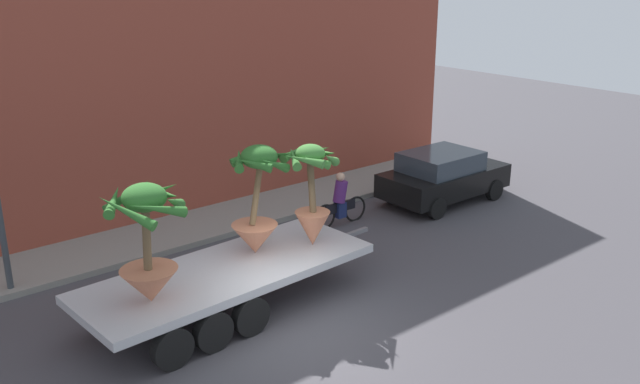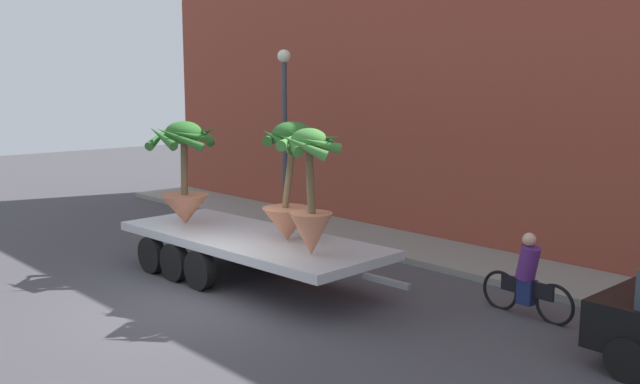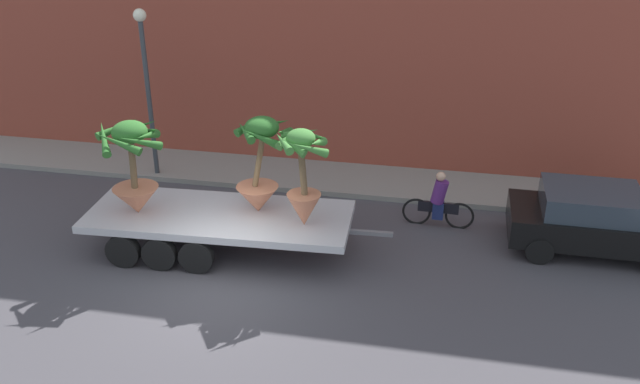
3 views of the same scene
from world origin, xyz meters
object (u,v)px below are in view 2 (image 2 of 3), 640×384
at_px(potted_palm_front, 184,176).
at_px(flatbed_trailer, 242,243).
at_px(potted_palm_middle, 310,193).
at_px(cyclist, 527,279).
at_px(street_lamp, 285,115).
at_px(potted_palm_rear, 289,187).

bearing_deg(potted_palm_front, flatbed_trailer, 12.15).
height_order(potted_palm_middle, cyclist, potted_palm_middle).
distance_m(potted_palm_middle, street_lamp, 6.74).
relative_size(cyclist, street_lamp, 0.38).
height_order(flatbed_trailer, cyclist, cyclist).
distance_m(potted_palm_front, street_lamp, 4.47).
relative_size(flatbed_trailer, potted_palm_rear, 3.08).
xyz_separation_m(potted_palm_front, cyclist, (6.95, 2.63, -1.40)).
distance_m(flatbed_trailer, potted_palm_middle, 2.72).
xyz_separation_m(potted_palm_front, street_lamp, (-1.43, 4.07, 1.16)).
bearing_deg(potted_palm_rear, flatbed_trailer, -166.64).
bearing_deg(potted_palm_rear, potted_palm_front, -167.32).
relative_size(potted_palm_rear, street_lamp, 0.49).
bearing_deg(potted_palm_middle, cyclist, 39.44).
bearing_deg(cyclist, potted_palm_middle, -140.56).
relative_size(flatbed_trailer, cyclist, 3.97).
bearing_deg(potted_palm_front, cyclist, 20.75).
distance_m(potted_palm_rear, street_lamp, 5.60).
height_order(potted_palm_rear, street_lamp, street_lamp).
relative_size(potted_palm_front, cyclist, 1.24).
bearing_deg(potted_palm_front, potted_palm_rear, 12.68).
distance_m(flatbed_trailer, street_lamp, 5.40).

